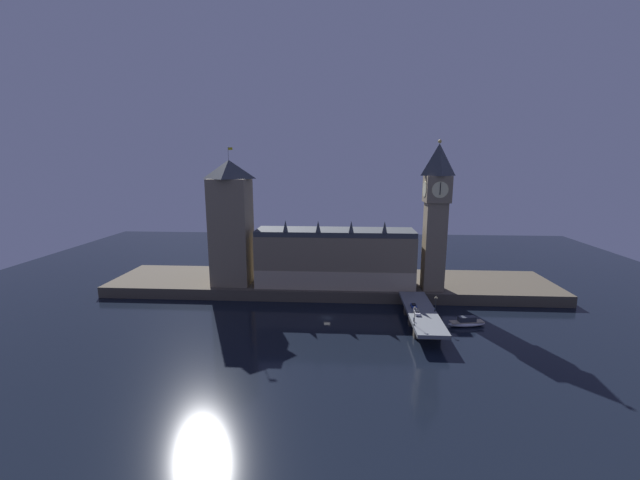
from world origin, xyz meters
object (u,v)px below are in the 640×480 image
Objects in this scene: car_northbound_lead at (414,306)px; street_lamp_near at (415,314)px; car_northbound_trail at (417,312)px; boat_downstream at (467,323)px; pedestrian_near_rail at (414,319)px; street_lamp_mid at (436,302)px; pedestrian_mid_walk at (435,309)px; clock_tower at (436,212)px; victoria_tower at (231,223)px.

car_northbound_lead is 18.51m from street_lamp_near.
car_northbound_trail reaches higher than boat_downstream.
car_northbound_lead is 2.50× the size of pedestrian_near_rail.
street_lamp_mid is 15.08m from boat_downstream.
street_lamp_near is (-10.33, -13.87, 3.49)m from pedestrian_mid_walk.
clock_tower is 44.56m from street_lamp_mid.
victoria_tower is 9.43× the size of street_lamp_near.
victoria_tower is 11.16× the size of street_lamp_mid.
street_lamp_mid reaches higher than car_northbound_lead.
victoria_tower is 14.08× the size of car_northbound_trail.
street_lamp_near reaches higher than pedestrian_near_rail.
car_northbound_trail is 2.87× the size of pedestrian_mid_walk.
victoria_tower is 96.96m from pedestrian_near_rail.
pedestrian_mid_walk is at bearing -100.11° from clock_tower.
car_northbound_lead is 7.24m from car_northbound_trail.
clock_tower is 57.50m from street_lamp_near.
clock_tower is 9.81× the size of street_lamp_near.
car_northbound_lead is at bearing 171.42° from boat_downstream.
street_lamp_near is at bearing -32.17° from victoria_tower.
pedestrian_mid_walk is 0.28× the size of street_lamp_mid.
car_northbound_lead is at bearing -21.32° from victoria_tower.
car_northbound_trail is at bearing -168.46° from boat_downstream.
car_northbound_lead is at bearing 80.34° from pedestrian_near_rail.
street_lamp_mid is at bearing 53.91° from street_lamp_near.
street_lamp_near reaches higher than car_northbound_trail.
pedestrian_near_rail is 0.30× the size of street_lamp_mid.
pedestrian_mid_walk is at bearing -28.49° from car_northbound_lead.
car_northbound_lead is (-13.15, -27.93, -34.43)m from clock_tower.
victoria_tower is at bearing 147.83° from street_lamp_near.
boat_downstream is (12.53, 0.12, -8.39)m from street_lamp_mid.
street_lamp_near is at bearing -96.87° from pedestrian_near_rail.
pedestrian_mid_walk is 2.98m from street_lamp_mid.
car_northbound_trail is 0.30× the size of boat_downstream.
car_northbound_lead is 0.75× the size of street_lamp_mid.
boat_downstream is (103.00, -35.32, -33.66)m from victoria_tower.
car_northbound_lead is at bearing -115.21° from clock_tower.
pedestrian_near_rail reaches higher than car_northbound_trail.
pedestrian_mid_walk is 14.11m from boat_downstream.
clock_tower is at bearing 103.12° from boat_downstream.
car_northbound_trail is at bearing -110.50° from clock_tower.
victoria_tower is at bearing 177.42° from clock_tower.
pedestrian_mid_walk is at bearing 23.20° from car_northbound_trail.
pedestrian_mid_walk is (-5.70, -31.97, -34.27)m from clock_tower.
car_northbound_trail is at bearing -25.54° from victoria_tower.
car_northbound_trail is 0.79× the size of street_lamp_mid.
car_northbound_trail is at bearing -156.80° from pedestrian_mid_walk.
clock_tower is at bearing 69.50° from car_northbound_trail.
victoria_tower reaches higher than pedestrian_mid_walk.
street_lamp_near is at bearing -99.14° from car_northbound_lead.
pedestrian_mid_walk is at bearing -175.71° from boat_downstream.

